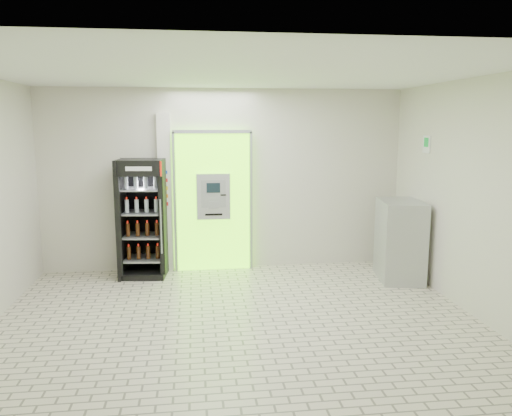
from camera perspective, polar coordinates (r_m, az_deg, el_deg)
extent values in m
plane|color=beige|center=(6.30, -2.01, -13.06)|extent=(6.00, 6.00, 0.00)
plane|color=beige|center=(8.36, -3.60, 3.23)|extent=(6.00, 0.00, 6.00)
plane|color=beige|center=(3.45, 1.56, -5.92)|extent=(6.00, 0.00, 6.00)
plane|color=beige|center=(6.83, 23.86, 1.00)|extent=(0.00, 5.00, 5.00)
plane|color=white|center=(5.84, -2.19, 15.25)|extent=(6.00, 6.00, 0.00)
cube|color=#6DF410|center=(8.32, -4.92, 0.75)|extent=(1.20, 0.12, 2.30)
cube|color=gray|center=(8.16, -5.02, 8.69)|extent=(1.28, 0.04, 0.06)
cube|color=gray|center=(8.25, -9.27, 0.59)|extent=(0.04, 0.04, 2.30)
cube|color=gray|center=(8.30, -0.55, 0.76)|extent=(0.04, 0.04, 2.30)
cube|color=black|center=(8.40, -4.16, -3.68)|extent=(0.62, 0.01, 0.67)
cube|color=black|center=(8.18, -7.38, 6.40)|extent=(0.22, 0.01, 0.18)
cube|color=#A8AAB0|center=(8.20, -4.90, 1.33)|extent=(0.55, 0.12, 0.75)
cube|color=black|center=(8.11, -4.90, 2.31)|extent=(0.22, 0.01, 0.16)
cube|color=gray|center=(8.15, -4.87, 0.36)|extent=(0.16, 0.01, 0.12)
cube|color=black|center=(8.14, -3.76, 1.49)|extent=(0.09, 0.01, 0.02)
cube|color=black|center=(8.18, -4.85, -0.75)|extent=(0.28, 0.01, 0.03)
cube|color=silver|center=(8.33, -10.31, 1.68)|extent=(0.22, 0.10, 2.60)
cube|color=#193FB2|center=(8.23, -10.40, 4.04)|extent=(0.09, 0.01, 0.06)
cube|color=red|center=(8.25, -10.38, 3.14)|extent=(0.09, 0.01, 0.06)
cube|color=yellow|center=(8.26, -10.35, 2.25)|extent=(0.09, 0.01, 0.06)
cube|color=orange|center=(8.28, -10.32, 1.36)|extent=(0.09, 0.01, 0.06)
cube|color=red|center=(8.30, -10.30, 0.47)|extent=(0.09, 0.01, 0.06)
cube|color=black|center=(8.14, -12.82, -1.15)|extent=(0.76, 0.70, 1.88)
cube|color=black|center=(8.43, -12.63, -0.78)|extent=(0.71, 0.12, 1.88)
cube|color=#B31509|center=(7.72, -13.28, 4.39)|extent=(0.69, 0.07, 0.22)
cube|color=white|center=(7.71, -13.28, 4.39)|extent=(0.39, 0.04, 0.07)
cube|color=black|center=(8.35, -12.59, -7.19)|extent=(0.76, 0.70, 0.09)
cylinder|color=gray|center=(7.79, -10.81, -2.12)|extent=(0.03, 0.03, 0.85)
cube|color=gray|center=(8.28, -12.65, -5.63)|extent=(0.64, 0.60, 0.02)
cube|color=gray|center=(8.19, -12.75, -3.09)|extent=(0.64, 0.60, 0.02)
cube|color=gray|center=(8.12, -12.85, -0.50)|extent=(0.64, 0.60, 0.02)
cube|color=gray|center=(8.07, -12.95, 2.13)|extent=(0.64, 0.60, 0.02)
cube|color=#A8AAB0|center=(8.15, 16.12, -3.55)|extent=(0.77, 1.03, 1.25)
cube|color=gray|center=(8.02, 14.07, -3.22)|extent=(0.16, 0.91, 0.01)
cube|color=white|center=(8.00, 18.94, 6.90)|extent=(0.02, 0.22, 0.26)
cube|color=#0B832B|center=(7.99, 18.87, 7.12)|extent=(0.00, 0.14, 0.14)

